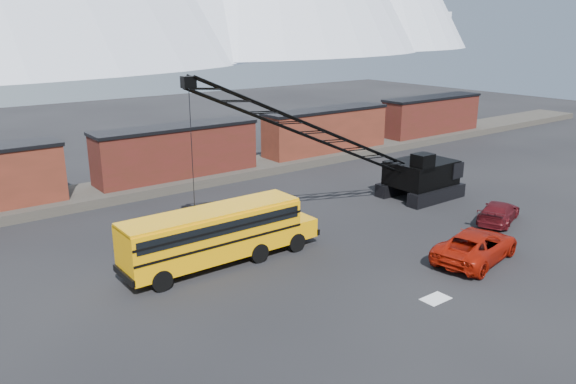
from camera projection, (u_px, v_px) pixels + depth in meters
The scene contains 10 objects.
ground at pixel (369, 273), 29.65m from camera, with size 160.00×160.00×0.00m, color black.
gravel_berm at pixel (179, 180), 46.35m from camera, with size 120.00×5.00×0.70m, color #423D36.
boxcar_mid at pixel (177, 151), 45.66m from camera, with size 13.70×3.10×4.17m.
boxcar_east_near at pixel (326, 130), 54.93m from camera, with size 13.70×3.10×4.17m.
boxcar_east_far at pixel (432, 115), 64.20m from camera, with size 13.70×3.10×4.17m.
snow_patch at pixel (436, 299), 26.88m from camera, with size 1.40×0.90×0.02m, color silver.
school_bus at pixel (218, 233), 30.36m from camera, with size 11.65×2.65×3.19m.
red_pickup at pixel (476, 246), 31.09m from camera, with size 2.86×6.20×1.72m, color #951407.
maroon_suv at pixel (499, 212), 37.18m from camera, with size 1.99×4.90×1.42m, color #470C11.
crawler_crane at pixel (334, 140), 36.17m from camera, with size 22.65×4.20×10.31m.
Camera 1 is at (-19.84, -19.08, 12.58)m, focal length 35.00 mm.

